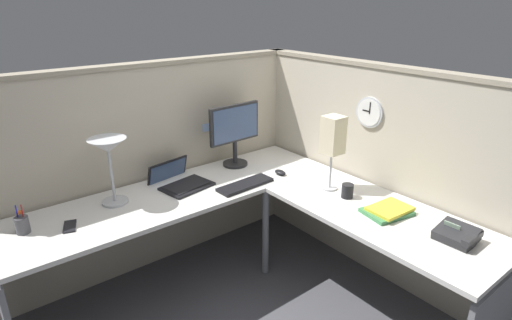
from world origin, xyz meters
name	(u,v)px	position (x,y,z in m)	size (l,w,h in m)	color
ground_plane	(262,290)	(0.00, 0.00, 0.00)	(6.80, 6.80, 0.00)	#47474C
cubicle_wall_back	(154,167)	(-0.36, 0.87, 0.79)	(2.57, 0.12, 1.58)	#B7AD99
cubicle_wall_right	(377,173)	(0.87, -0.27, 0.79)	(0.12, 2.37, 1.58)	#B7AD99
desk	(250,223)	(-0.15, -0.05, 0.63)	(2.35, 2.15, 0.73)	silver
monitor	(235,130)	(0.23, 0.64, 1.02)	(0.46, 0.20, 0.50)	#232326
laptop	(178,181)	(-0.31, 0.60, 0.75)	(0.40, 0.43, 0.22)	black
keyboard	(245,185)	(0.05, 0.26, 0.74)	(0.43, 0.14, 0.02)	black
computer_mouse	(280,172)	(0.39, 0.26, 0.75)	(0.06, 0.10, 0.03)	black
desk_lamp_dome	(108,151)	(-0.78, 0.59, 1.09)	(0.24, 0.24, 0.44)	#B7BABF
pen_cup	(22,225)	(-1.34, 0.55, 0.78)	(0.08, 0.08, 0.18)	#4C4C51
cell_phone	(70,226)	(-1.11, 0.45, 0.73)	(0.07, 0.14, 0.01)	black
office_phone	(458,235)	(0.53, -1.05, 0.77)	(0.20, 0.21, 0.11)	#232326
book_stack	(388,211)	(0.50, -0.63, 0.75)	(0.32, 0.26, 0.04)	#3F7F4C
desk_lamp_paper	(333,137)	(0.49, -0.15, 1.11)	(0.13, 0.13, 0.53)	#B7BABF
coffee_mug	(347,191)	(0.48, -0.32, 0.78)	(0.08, 0.08, 0.10)	black
wall_clock	(370,112)	(0.82, -0.19, 1.24)	(0.04, 0.22, 0.22)	#B7BABF
pinned_note_leftmost	(224,118)	(0.26, 0.82, 1.08)	(0.10, 0.00, 0.06)	#8CCC99
pinned_note_middle	(208,127)	(0.10, 0.82, 1.03)	(0.10, 0.00, 0.06)	#99B7E5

